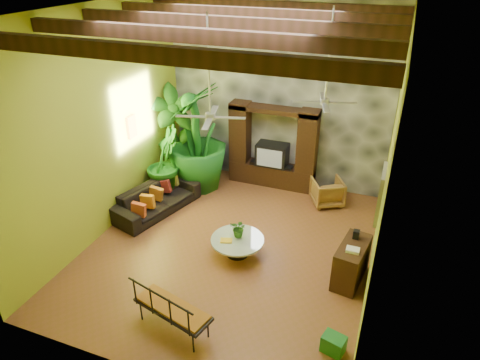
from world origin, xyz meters
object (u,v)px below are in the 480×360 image
at_px(side_console, 351,263).
at_px(ceiling_fan_front, 210,106).
at_px(tall_plant_a, 175,135).
at_px(wicker_armchair, 327,192).
at_px(tall_plant_c, 197,138).
at_px(iron_bench, 170,308).
at_px(tall_plant_b, 164,162).
at_px(ceiling_fan_back, 326,92).
at_px(green_bin, 333,344).
at_px(sofa, 157,199).
at_px(coffee_table, 237,244).
at_px(entertainment_center, 272,153).

bearing_deg(side_console, ceiling_fan_front, -166.00).
bearing_deg(tall_plant_a, wicker_armchair, 2.68).
distance_m(tall_plant_c, iron_bench, 5.33).
bearing_deg(tall_plant_b, iron_bench, -59.59).
bearing_deg(tall_plant_b, ceiling_fan_back, -5.35).
xyz_separation_m(wicker_armchair, green_bin, (0.99, -4.65, -0.18)).
relative_size(sofa, tall_plant_c, 0.80).
relative_size(tall_plant_b, green_bin, 5.16).
bearing_deg(coffee_table, iron_bench, -96.93).
height_order(tall_plant_c, green_bin, tall_plant_c).
height_order(entertainment_center, side_console, entertainment_center).
height_order(tall_plant_a, green_bin, tall_plant_a).
relative_size(entertainment_center, tall_plant_c, 0.82).
relative_size(sofa, tall_plant_a, 0.84).
xyz_separation_m(ceiling_fan_back, tall_plant_b, (-4.11, 0.39, -2.45)).
xyz_separation_m(tall_plant_c, coffee_table, (2.12, -2.51, -1.20)).
xyz_separation_m(entertainment_center, tall_plant_a, (-2.59, -0.72, 0.41)).
relative_size(entertainment_center, tall_plant_b, 1.27).
bearing_deg(tall_plant_a, tall_plant_c, -8.65).
xyz_separation_m(sofa, tall_plant_a, (-0.29, 1.68, 1.04)).
xyz_separation_m(ceiling_fan_back, green_bin, (1.05, -3.24, -3.24)).
bearing_deg(tall_plant_c, sofa, -105.07).
bearing_deg(sofa, side_console, -83.65).
bearing_deg(tall_plant_a, coffee_table, -42.70).
xyz_separation_m(ceiling_fan_back, side_console, (1.05, -1.36, -2.98)).
height_order(ceiling_fan_back, tall_plant_b, ceiling_fan_back).
xyz_separation_m(ceiling_fan_front, tall_plant_a, (-2.39, 2.82, -2.02)).
relative_size(entertainment_center, side_console, 2.26).
distance_m(ceiling_fan_back, wicker_armchair, 3.37).
bearing_deg(side_console, iron_bench, -128.57).
bearing_deg(entertainment_center, side_console, -51.19).
relative_size(ceiling_fan_back, iron_bench, 1.23).
bearing_deg(iron_bench, green_bin, 26.63).
bearing_deg(tall_plant_c, side_console, -28.58).
bearing_deg(coffee_table, entertainment_center, 94.18).
height_order(tall_plant_c, side_console, tall_plant_c).
bearing_deg(green_bin, tall_plant_a, 139.62).
bearing_deg(ceiling_fan_front, entertainment_center, 86.76).
xyz_separation_m(ceiling_fan_back, sofa, (-3.90, -0.46, -3.06)).
height_order(side_console, green_bin, side_console).
bearing_deg(tall_plant_c, coffee_table, -49.75).
relative_size(sofa, iron_bench, 1.53).
bearing_deg(wicker_armchair, iron_bench, 42.95).
height_order(tall_plant_a, tall_plant_b, tall_plant_a).
bearing_deg(ceiling_fan_back, entertainment_center, 129.57).
bearing_deg(ceiling_fan_back, tall_plant_c, 162.33).
height_order(entertainment_center, ceiling_fan_back, ceiling_fan_back).
distance_m(entertainment_center, tall_plant_c, 2.11).
distance_m(coffee_table, green_bin, 3.03).
bearing_deg(green_bin, tall_plant_b, 144.93).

